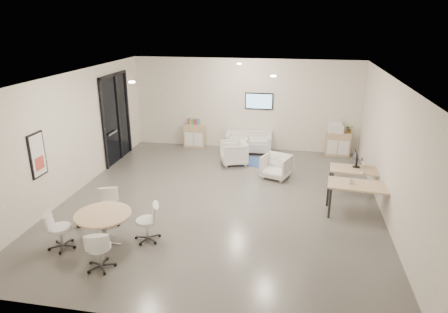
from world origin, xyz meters
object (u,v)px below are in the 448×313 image
sideboard_left (195,136)px  sideboard_right (338,144)px  armchair_left (234,152)px  desk_front (360,188)px  round_table (103,217)px  desk_rear (357,172)px  loveseat (249,143)px  armchair_right (276,165)px

sideboard_left → sideboard_right: (5.07, -0.00, -0.01)m
armchair_left → desk_front: size_ratio=0.53×
sideboard_right → round_table: sideboard_right is taller
sideboard_left → desk_rear: 6.19m
loveseat → armchair_left: bearing=-107.5°
loveseat → round_table: (-2.21, -6.62, 0.30)m
sideboard_left → armchair_right: sideboard_left is taller
desk_rear → round_table: (-5.47, -3.57, -0.02)m
loveseat → armchair_right: bearing=-68.2°
armchair_right → desk_front: 2.89m
armchair_right → desk_rear: (2.17, -0.77, 0.26)m
sideboard_left → loveseat: (2.01, -0.18, -0.10)m
armchair_right → desk_front: bearing=-23.5°
loveseat → armchair_left: 1.37m
armchair_left → desk_rear: armchair_left is taller
armchair_left → round_table: size_ratio=0.70×
desk_rear → armchair_left: bearing=159.5°
armchair_right → round_table: size_ratio=0.66×
sideboard_left → armchair_left: 2.26m
armchair_left → desk_front: bearing=30.5°
armchair_left → round_table: bearing=-39.2°
armchair_right → desk_rear: bearing=0.5°
sideboard_left → loveseat: size_ratio=0.51×
desk_front → loveseat: bearing=132.3°
round_table → desk_front: bearing=23.6°
sideboard_left → armchair_right: (3.11, -2.46, -0.03)m
loveseat → sideboard_left: bearing=170.8°
sideboard_left → round_table: sideboard_left is taller
armchair_right → round_table: armchair_right is taller
sideboard_left → round_table: bearing=-91.7°
armchair_left → armchair_right: size_ratio=1.06×
armchair_left → armchair_right: bearing=36.6°
armchair_left → round_table: 5.62m
sideboard_right → desk_front: size_ratio=0.53×
armchair_right → armchair_left: bearing=166.2°
armchair_left → armchair_right: (1.42, -0.95, -0.02)m
desk_rear → round_table: 6.54m
desk_front → round_table: desk_front is taller
armchair_right → desk_rear: size_ratio=0.54×
desk_rear → desk_front: bearing=-88.7°
loveseat → armchair_right: (1.10, -2.28, 0.06)m
armchair_right → round_table: 5.46m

